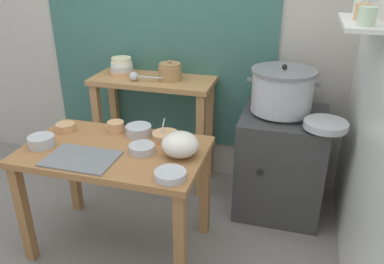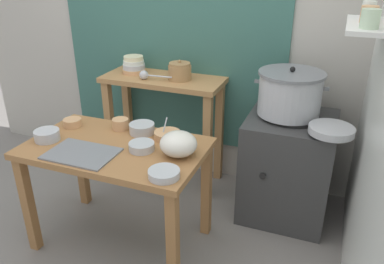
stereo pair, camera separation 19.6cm
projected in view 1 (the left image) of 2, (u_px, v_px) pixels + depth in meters
ground_plane at (132, 242)px, 2.63m from camera, size 9.00×9.00×0.00m
wall_back at (188, 21)px, 3.02m from camera, size 4.40×0.12×2.60m
prep_table at (115, 165)px, 2.37m from camera, size 1.10×0.66×0.72m
back_shelf_table at (154, 105)px, 3.10m from camera, size 0.96×0.40×0.90m
stove_block at (280, 162)px, 2.86m from camera, size 0.60×0.61×0.78m
steamer_pot at (282, 90)px, 2.66m from camera, size 0.49×0.44×0.33m
clay_pot at (170, 72)px, 2.95m from camera, size 0.18×0.18×0.16m
bowl_stack_enamel at (122, 67)px, 3.08m from camera, size 0.19×0.19×0.14m
ladle at (135, 76)px, 2.94m from camera, size 0.26×0.07×0.07m
serving_tray at (81, 159)px, 2.20m from camera, size 0.40×0.28×0.01m
plastic_bag at (180, 145)px, 2.21m from camera, size 0.22×0.21×0.15m
wide_pan at (326, 125)px, 2.44m from camera, size 0.28×0.28×0.04m
prep_bowl_0 at (170, 175)px, 2.01m from camera, size 0.17×0.17×0.04m
prep_bowl_1 at (142, 148)px, 2.27m from camera, size 0.15×0.15×0.05m
prep_bowl_2 at (116, 126)px, 2.53m from camera, size 0.11×0.11×0.07m
prep_bowl_3 at (65, 127)px, 2.54m from camera, size 0.12×0.12×0.05m
prep_bowl_4 at (139, 130)px, 2.48m from camera, size 0.16×0.16×0.06m
prep_bowl_5 at (41, 141)px, 2.34m from camera, size 0.16×0.16×0.07m
prep_bowl_6 at (165, 136)px, 2.43m from camera, size 0.17×0.17×0.13m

